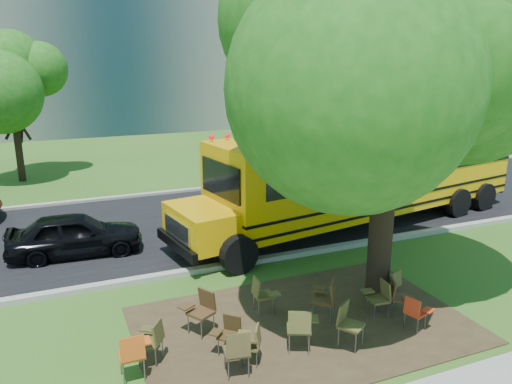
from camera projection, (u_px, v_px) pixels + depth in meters
name	position (u px, v px, depth m)	size (l,w,h in m)	color
ground	(251.00, 323.00, 10.82)	(160.00, 160.00, 0.00)	#275119
dirt_patch	(303.00, 325.00, 10.74)	(7.00, 4.50, 0.03)	#382819
asphalt_road	(174.00, 225.00, 17.05)	(80.00, 8.00, 0.04)	black
kerb_near	(210.00, 268.00, 13.48)	(80.00, 0.25, 0.14)	gray
kerb_far	(151.00, 194.00, 20.69)	(80.00, 0.25, 0.14)	gray
bg_tree_2	(11.00, 89.00, 22.10)	(4.80, 4.80, 6.62)	black
bg_tree_3	(294.00, 68.00, 24.93)	(5.60, 5.60, 7.84)	black
bg_tree_4	(433.00, 80.00, 27.20)	(5.00, 5.00, 6.85)	black
main_tree	(392.00, 67.00, 10.64)	(7.20, 7.20, 8.99)	black
school_bus	(369.00, 171.00, 16.96)	(13.23, 4.83, 3.17)	#DA9D06
chair_0	(133.00, 351.00, 8.80)	(0.60, 0.54, 0.92)	#C04E14
chair_1	(239.00, 348.00, 8.88)	(0.68, 0.55, 0.93)	#453A1E
chair_2	(252.00, 341.00, 9.28)	(0.53, 0.67, 0.80)	brown
chair_3	(229.00, 331.00, 9.61)	(0.68, 0.54, 0.79)	#3E2C16
chair_4	(301.00, 326.00, 9.61)	(0.78, 0.61, 0.95)	#4E4A21
chair_5	(348.00, 321.00, 9.79)	(0.61, 0.77, 0.92)	brown
chair_6	(380.00, 295.00, 10.97)	(0.50, 0.59, 0.85)	brown
chair_7	(416.00, 311.00, 10.40)	(0.59, 0.53, 0.77)	red
chair_8	(153.00, 337.00, 9.33)	(0.57, 0.73, 0.86)	#44411D
chair_9	(202.00, 307.00, 10.31)	(0.78, 0.64, 0.95)	#452D18
chair_10	(262.00, 292.00, 11.07)	(0.51, 0.59, 0.88)	brown
chair_11	(327.00, 296.00, 10.79)	(0.66, 0.83, 0.97)	#483219
chair_12	(398.00, 295.00, 11.03)	(0.53, 0.68, 0.82)	#4F311C
chair_13	(393.00, 282.00, 11.73)	(0.53, 0.59, 0.77)	brown
black_car	(75.00, 234.00, 14.39)	(1.51, 3.74, 1.28)	black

